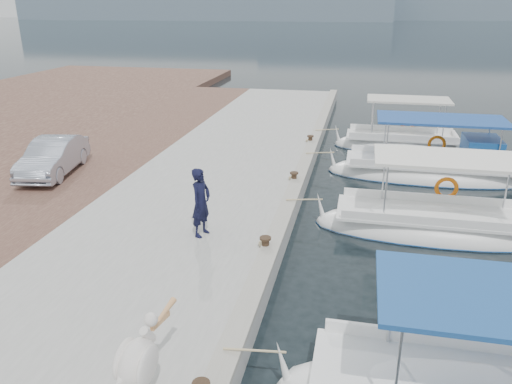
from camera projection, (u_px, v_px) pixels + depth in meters
ground at (268, 303)px, 10.78m from camera, size 400.00×400.00×0.00m
concrete_quay at (204, 199)px, 15.85m from camera, size 6.00×40.00×0.50m
quay_curb at (291, 196)px, 15.20m from camera, size 0.44×40.00×0.12m
cobblestone_strip at (63, 187)px, 16.82m from camera, size 4.00×40.00×0.50m
fishing_caique_c at (436, 229)px, 14.04m from camera, size 6.80×2.19×2.83m
fishing_caique_d at (432, 173)px, 18.47m from camera, size 7.46×2.35×2.83m
fishing_caique_e at (400, 146)px, 22.15m from camera, size 5.81×2.03×2.83m
mooring_bollards at (265, 242)px, 11.97m from camera, size 0.28×20.28×0.33m
pelican at (139, 359)px, 7.43m from camera, size 0.67×1.52×1.17m
fisherman at (201, 202)px, 12.50m from camera, size 0.59×0.74×1.78m
parked_car at (53, 157)px, 17.20m from camera, size 1.93×3.87×1.22m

